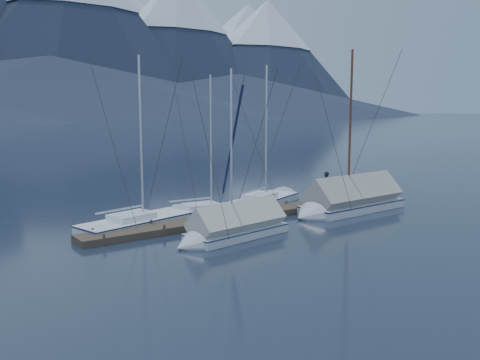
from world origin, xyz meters
name	(u,v)px	position (x,y,z in m)	size (l,w,h in m)	color
ground	(263,226)	(0.00, 0.00, 0.00)	(1000.00, 1000.00, 0.00)	black
dock	(240,218)	(0.00, 2.00, 0.11)	(18.00, 1.50, 0.54)	#382D23
mooring_posts	(233,215)	(-0.50, 2.00, 0.35)	(15.12, 1.52, 0.35)	#382D23
sailboat_open_left	(151,221)	(-4.42, 3.93, 0.17)	(7.50, 3.67, 9.55)	white
sailboat_open_mid	(218,211)	(-0.04, 4.06, 0.15)	(6.73, 2.84, 8.69)	silver
sailboat_open_right	(269,200)	(4.55, 4.99, 0.17)	(7.47, 4.54, 9.56)	silver
sailboat_covered_near	(346,203)	(6.34, 0.08, 0.52)	(8.10, 3.46, 10.41)	silver
sailboat_covered_far	(229,230)	(-2.80, -1.00, 0.42)	(6.32, 2.75, 8.61)	silver
person	(327,185)	(6.98, 2.30, 1.23)	(0.65, 0.43, 1.78)	black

